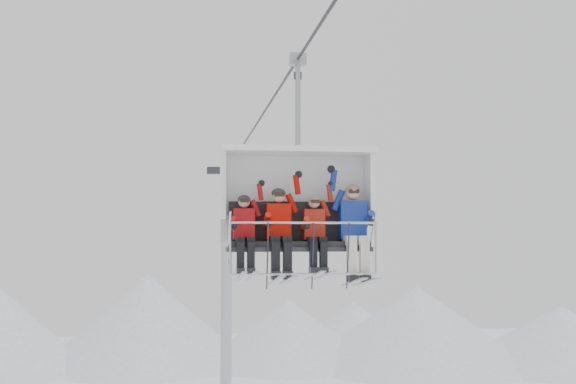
{
  "coord_description": "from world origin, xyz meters",
  "views": [
    {
      "loc": [
        -1.98,
        -14.06,
        10.13
      ],
      "look_at": [
        0.0,
        0.0,
        10.96
      ],
      "focal_mm": 45.0,
      "sensor_mm": 36.0,
      "label": 1
    }
  ],
  "objects": [
    {
      "name": "ridgeline",
      "position": [
        -1.58,
        42.05,
        2.84
      ],
      "size": [
        72.0,
        21.0,
        7.0
      ],
      "color": "white",
      "rests_on": "ground"
    },
    {
      "name": "haul_cable",
      "position": [
        0.0,
        0.0,
        13.3
      ],
      "size": [
        0.06,
        50.0,
        0.06
      ],
      "primitive_type": "cylinder",
      "rotation": [
        1.57,
        0.0,
        0.0
      ],
      "color": "#2F2F35",
      "rests_on": "lift_tower_left"
    },
    {
      "name": "skier_far_right",
      "position": [
        0.98,
        -1.44,
        10.27
      ],
      "size": [
        0.47,
        1.69,
        1.82
      ],
      "color": "navy",
      "rests_on": "chairlift_carrier"
    },
    {
      "name": "skier_far_left",
      "position": [
        -0.98,
        -1.46,
        10.18
      ],
      "size": [
        0.37,
        1.69,
        1.51
      ],
      "color": "#AB0E11",
      "rests_on": "chairlift_carrier"
    },
    {
      "name": "skier_center_left",
      "position": [
        -0.36,
        -1.45,
        10.23
      ],
      "size": [
        0.43,
        1.69,
        1.7
      ],
      "color": "#BE0E03",
      "rests_on": "chairlift_carrier"
    },
    {
      "name": "skier_center_right",
      "position": [
        0.28,
        -1.46,
        10.17
      ],
      "size": [
        0.37,
        1.69,
        1.5
      ],
      "color": "#A51F11",
      "rests_on": "chairlift_carrier"
    },
    {
      "name": "chairlift_carrier",
      "position": [
        0.0,
        -1.14,
        10.75
      ],
      "size": [
        2.74,
        1.17,
        3.98
      ],
      "color": "black",
      "rests_on": "haul_cable"
    },
    {
      "name": "lift_tower_right",
      "position": [
        0.0,
        22.0,
        5.78
      ],
      "size": [
        2.0,
        1.8,
        13.48
      ],
      "color": "#ABADB2",
      "rests_on": "ground"
    }
  ]
}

